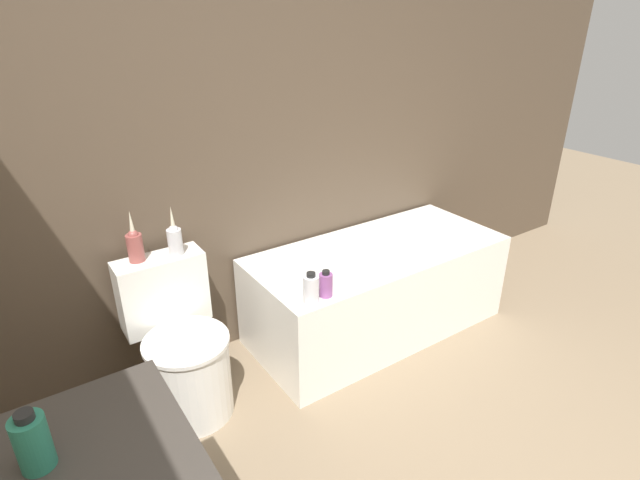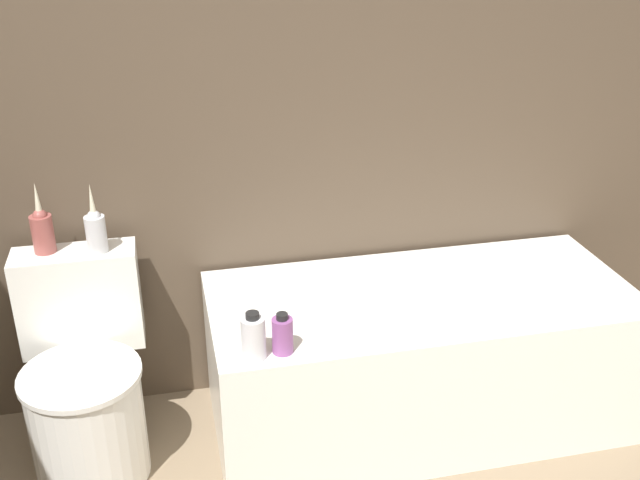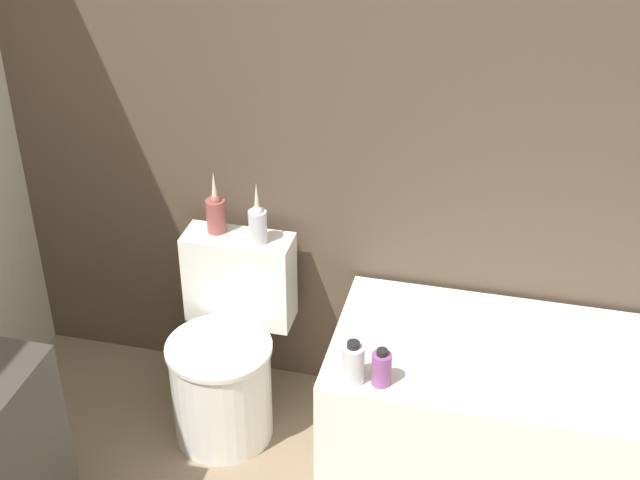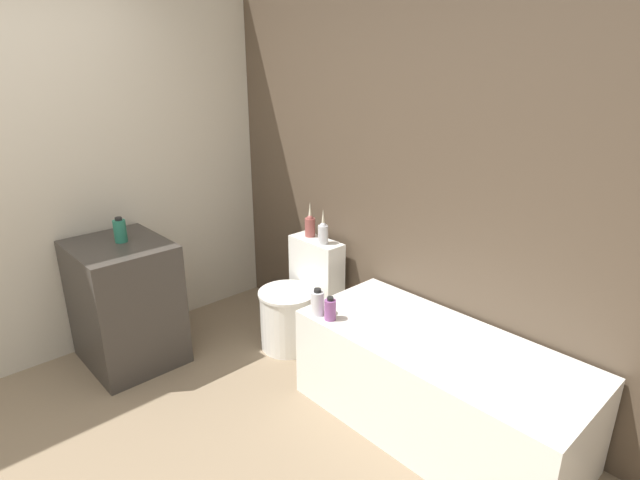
{
  "view_description": "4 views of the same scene",
  "coord_description": "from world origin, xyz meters",
  "px_view_note": "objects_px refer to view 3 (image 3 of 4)",
  "views": [
    {
      "loc": [
        -1.05,
        -0.29,
        1.87
      ],
      "look_at": [
        0.25,
        1.61,
        0.8
      ],
      "focal_mm": 28.0,
      "sensor_mm": 36.0,
      "label": 1
    },
    {
      "loc": [
        -0.15,
        -0.54,
        1.91
      ],
      "look_at": [
        0.31,
        1.49,
        0.94
      ],
      "focal_mm": 42.0,
      "sensor_mm": 36.0,
      "label": 2
    },
    {
      "loc": [
        0.52,
        -0.84,
        2.54
      ],
      "look_at": [
        -0.06,
        1.57,
        1.03
      ],
      "focal_mm": 50.0,
      "sensor_mm": 36.0,
      "label": 3
    },
    {
      "loc": [
        2.02,
        -0.32,
        1.97
      ],
      "look_at": [
        0.07,
        1.48,
        1.02
      ],
      "focal_mm": 28.0,
      "sensor_mm": 36.0,
      "label": 4
    }
  ],
  "objects_px": {
    "vase_silver": "(258,222)",
    "shampoo_bottle_tall": "(353,363)",
    "bathtub": "(545,419)",
    "vase_gold": "(216,211)",
    "toilet": "(227,357)",
    "shampoo_bottle_short": "(381,368)"
  },
  "relations": [
    {
      "from": "vase_silver",
      "to": "shampoo_bottle_short",
      "type": "distance_m",
      "value": 0.77
    },
    {
      "from": "toilet",
      "to": "shampoo_bottle_short",
      "type": "xyz_separation_m",
      "value": [
        0.66,
        -0.3,
        0.31
      ]
    },
    {
      "from": "bathtub",
      "to": "vase_silver",
      "type": "xyz_separation_m",
      "value": [
        -1.14,
        0.21,
        0.56
      ]
    },
    {
      "from": "bathtub",
      "to": "toilet",
      "type": "xyz_separation_m",
      "value": [
        -1.23,
        0.03,
        0.04
      ]
    },
    {
      "from": "bathtub",
      "to": "toilet",
      "type": "bearing_deg",
      "value": 178.71
    },
    {
      "from": "bathtub",
      "to": "shampoo_bottle_tall",
      "type": "bearing_deg",
      "value": -157.19
    },
    {
      "from": "vase_gold",
      "to": "bathtub",
      "type": "bearing_deg",
      "value": -10.61
    },
    {
      "from": "toilet",
      "to": "shampoo_bottle_tall",
      "type": "bearing_deg",
      "value": -28.61
    },
    {
      "from": "toilet",
      "to": "vase_gold",
      "type": "distance_m",
      "value": 0.58
    },
    {
      "from": "bathtub",
      "to": "toilet",
      "type": "distance_m",
      "value": 1.24
    },
    {
      "from": "shampoo_bottle_tall",
      "to": "shampoo_bottle_short",
      "type": "xyz_separation_m",
      "value": [
        0.1,
        0.01,
        -0.01
      ]
    },
    {
      "from": "vase_gold",
      "to": "vase_silver",
      "type": "height_order",
      "value": "vase_gold"
    },
    {
      "from": "bathtub",
      "to": "vase_gold",
      "type": "height_order",
      "value": "vase_gold"
    },
    {
      "from": "shampoo_bottle_tall",
      "to": "shampoo_bottle_short",
      "type": "relative_size",
      "value": 1.16
    },
    {
      "from": "toilet",
      "to": "vase_gold",
      "type": "xyz_separation_m",
      "value": [
        -0.09,
        0.22,
        0.53
      ]
    },
    {
      "from": "toilet",
      "to": "vase_gold",
      "type": "height_order",
      "value": "vase_gold"
    },
    {
      "from": "vase_gold",
      "to": "shampoo_bottle_short",
      "type": "relative_size",
      "value": 1.84
    },
    {
      "from": "vase_gold",
      "to": "vase_silver",
      "type": "bearing_deg",
      "value": -12.14
    },
    {
      "from": "vase_silver",
      "to": "shampoo_bottle_tall",
      "type": "distance_m",
      "value": 0.71
    },
    {
      "from": "toilet",
      "to": "shampoo_bottle_tall",
      "type": "xyz_separation_m",
      "value": [
        0.57,
        -0.31,
        0.32
      ]
    },
    {
      "from": "vase_gold",
      "to": "shampoo_bottle_tall",
      "type": "distance_m",
      "value": 0.87
    },
    {
      "from": "vase_silver",
      "to": "shampoo_bottle_tall",
      "type": "bearing_deg",
      "value": -45.87
    }
  ]
}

